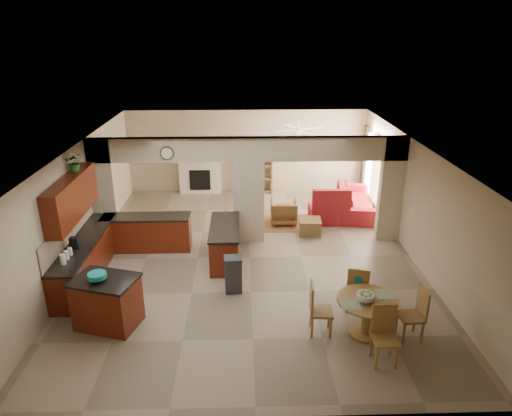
{
  "coord_description": "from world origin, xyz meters",
  "views": [
    {
      "loc": [
        -0.15,
        -10.07,
        5.31
      ],
      "look_at": [
        0.17,
        0.3,
        1.2
      ],
      "focal_mm": 32.0,
      "sensor_mm": 36.0,
      "label": 1
    }
  ],
  "objects_px": {
    "kitchen_island": "(107,302)",
    "armchair": "(284,212)",
    "sofa": "(355,200)",
    "dining_table": "(367,312)"
  },
  "relations": [
    {
      "from": "kitchen_island",
      "to": "armchair",
      "type": "bearing_deg",
      "value": 68.88
    },
    {
      "from": "sofa",
      "to": "armchair",
      "type": "distance_m",
      "value": 2.41
    },
    {
      "from": "kitchen_island",
      "to": "sofa",
      "type": "relative_size",
      "value": 0.53
    },
    {
      "from": "dining_table",
      "to": "armchair",
      "type": "xyz_separation_m",
      "value": [
        -1.05,
        5.28,
        -0.16
      ]
    },
    {
      "from": "armchair",
      "to": "dining_table",
      "type": "bearing_deg",
      "value": 102.53
    },
    {
      "from": "kitchen_island",
      "to": "dining_table",
      "type": "distance_m",
      "value": 4.83
    },
    {
      "from": "sofa",
      "to": "dining_table",
      "type": "bearing_deg",
      "value": 176.77
    },
    {
      "from": "dining_table",
      "to": "kitchen_island",
      "type": "bearing_deg",
      "value": 174.38
    },
    {
      "from": "kitchen_island",
      "to": "sofa",
      "type": "height_order",
      "value": "kitchen_island"
    },
    {
      "from": "sofa",
      "to": "armchair",
      "type": "relative_size",
      "value": 3.31
    }
  ]
}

